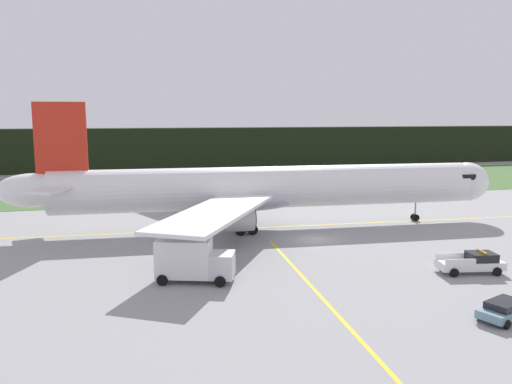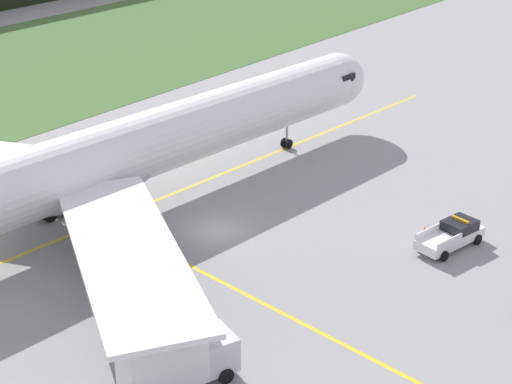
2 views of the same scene
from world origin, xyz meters
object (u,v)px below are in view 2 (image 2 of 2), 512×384
(ops_pickup_truck, at_px, (452,235))
(catering_truck, at_px, (174,357))
(airliner, at_px, (106,160))
(apron_cone, at_px, (425,230))

(ops_pickup_truck, xyz_separation_m, catering_truck, (-23.73, 3.90, 0.95))
(ops_pickup_truck, distance_m, catering_truck, 24.07)
(airliner, distance_m, catering_truck, 21.35)
(catering_truck, distance_m, apron_cone, 24.25)
(airliner, relative_size, apron_cone, 95.41)
(catering_truck, bearing_deg, ops_pickup_truck, -9.33)
(airliner, height_order, ops_pickup_truck, airliner)
(ops_pickup_truck, height_order, catering_truck, catering_truck)
(catering_truck, bearing_deg, airliner, 58.30)
(apron_cone, bearing_deg, airliner, 123.76)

